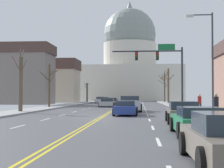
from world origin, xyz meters
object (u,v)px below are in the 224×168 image
at_px(sedan_near_02, 183,113).
at_px(sedan_near_03, 198,122).
at_px(signal_gantry, 163,63).
at_px(sedan_oncoming_00, 107,103).
at_px(sedan_oncoming_03, 105,100).
at_px(sedan_oncoming_01, 112,101).
at_px(pickup_truck_near_00, 130,104).
at_px(street_lamp_right, 209,55).
at_px(sedan_near_01, 126,108).
at_px(pedestrian_01, 200,102).
at_px(pedestrian_00, 216,104).
at_px(sedan_oncoming_02, 101,100).

distance_m(sedan_near_02, sedan_near_03, 6.27).
distance_m(signal_gantry, sedan_oncoming_00, 12.19).
xyz_separation_m(sedan_near_02, sedan_oncoming_03, (-10.53, 57.48, -0.06)).
distance_m(signal_gantry, sedan_near_02, 18.35).
bearing_deg(sedan_oncoming_01, sedan_near_02, -78.80).
bearing_deg(pickup_truck_near_00, street_lamp_right, -56.45).
bearing_deg(signal_gantry, sedan_near_02, -90.06).
xyz_separation_m(sedan_near_01, pedestrian_01, (6.44, 2.70, 0.48)).
bearing_deg(pedestrian_00, pedestrian_01, 88.37).
bearing_deg(sedan_oncoming_03, sedan_oncoming_00, -83.52).
height_order(sedan_oncoming_01, sedan_oncoming_03, sedan_oncoming_01).
bearing_deg(sedan_oncoming_02, pedestrian_00, -74.26).
height_order(sedan_near_01, sedan_near_02, sedan_near_02).
relative_size(street_lamp_right, sedan_near_01, 1.64).
relative_size(sedan_near_03, sedan_oncoming_02, 0.94).
height_order(street_lamp_right, pedestrian_00, street_lamp_right).
distance_m(sedan_near_01, pedestrian_01, 7.00).
distance_m(sedan_near_02, pedestrian_01, 10.46).
relative_size(sedan_oncoming_00, pedestrian_01, 2.71).
bearing_deg(pickup_truck_near_00, sedan_oncoming_02, 101.27).
bearing_deg(sedan_near_03, sedan_near_02, 88.42).
bearing_deg(pickup_truck_near_00, sedan_oncoming_00, 105.36).
height_order(signal_gantry, sedan_near_03, signal_gantry).
bearing_deg(pedestrian_00, sedan_near_03, -106.84).
bearing_deg(sedan_near_03, sedan_oncoming_02, 100.62).
distance_m(signal_gantry, street_lamp_right, 13.23).
height_order(sedan_near_03, pedestrian_01, pedestrian_01).
height_order(signal_gantry, sedan_oncoming_01, signal_gantry).
bearing_deg(sedan_oncoming_03, street_lamp_right, -76.09).
bearing_deg(sedan_near_02, sedan_oncoming_03, 100.38).
xyz_separation_m(pickup_truck_near_00, sedan_oncoming_02, (-6.92, 34.73, -0.11)).
xyz_separation_m(sedan_oncoming_00, sedan_oncoming_03, (-3.52, 30.96, -0.01)).
xyz_separation_m(sedan_near_03, pedestrian_01, (2.89, 16.36, 0.48)).
height_order(street_lamp_right, sedan_near_03, street_lamp_right).
height_order(pickup_truck_near_00, pedestrian_01, pedestrian_01).
distance_m(signal_gantry, sedan_oncoming_02, 33.00).
bearing_deg(sedan_oncoming_00, sedan_oncoming_01, 91.08).
relative_size(sedan_near_01, sedan_oncoming_03, 1.05).
bearing_deg(sedan_oncoming_01, sedan_near_03, -80.64).
bearing_deg(pedestrian_01, pedestrian_00, -91.63).
height_order(signal_gantry, pickup_truck_near_00, signal_gantry).
height_order(sedan_oncoming_01, pedestrian_00, pedestrian_00).
bearing_deg(sedan_oncoming_02, pedestrian_01, -71.12).
xyz_separation_m(street_lamp_right, sedan_oncoming_00, (-9.53, 21.73, -4.06)).
bearing_deg(sedan_oncoming_00, pedestrian_01, -59.35).
bearing_deg(signal_gantry, sedan_oncoming_01, 111.19).
bearing_deg(street_lamp_right, pedestrian_00, -90.37).
bearing_deg(pedestrian_01, sedan_oncoming_01, 110.69).
xyz_separation_m(sedan_near_02, pedestrian_01, (2.72, 10.09, 0.44)).
bearing_deg(sedan_near_03, pedestrian_01, 79.97).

